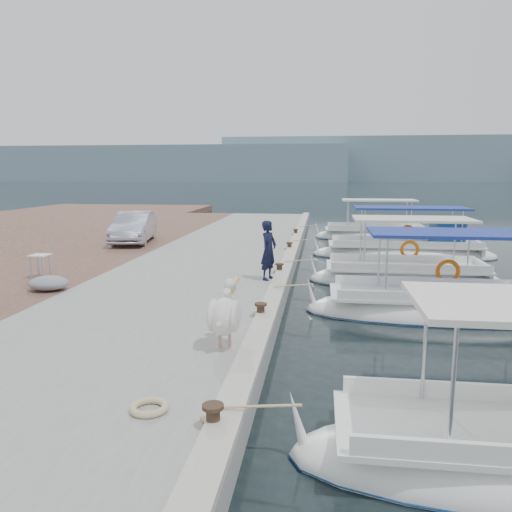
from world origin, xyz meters
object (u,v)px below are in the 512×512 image
Objects in this scene: fishing_caique_b at (444,311)px; fishing_caique_d at (406,253)px; fishing_caique_e at (374,237)px; parked_car at (134,227)px; fishing_caique_c at (405,280)px; pelican at (225,314)px; fisherman at (269,250)px.

fishing_caique_d is at bearing 86.77° from fishing_caique_b.
fishing_caique_e is at bearing 90.85° from fishing_caique_b.
fishing_caique_b is at bearing -46.91° from parked_car.
fishing_caique_c is 1.50× the size of parked_car.
fishing_caique_d and fishing_caique_e have the same top height.
fishing_caique_c is at bearing -90.75° from fishing_caique_e.
fishing_caique_e is (-0.76, 6.16, -0.06)m from fishing_caique_d.
pelican is at bearing -138.36° from fishing_caique_b.
fishing_caique_c is 9.57m from pelican.
fishing_caique_b is 9.39m from fishing_caique_d.
fisherman reaches higher than fishing_caique_d.
fishing_caique_d is 1.87× the size of parked_car.
fishing_caique_e reaches higher than parked_car.
fisherman reaches higher than fishing_caique_b.
pelican is at bearing -111.76° from fishing_caique_d.
fishing_caique_b is 3.93m from fishing_caique_c.
parked_car is at bearing 156.53° from fishing_caique_c.
fishing_caique_e is (-0.23, 15.54, 0.00)m from fishing_caique_b.
fishing_caique_c and fishing_caique_d have the same top height.
fishing_caique_c is at bearing 95.60° from fishing_caique_b.
pelican is 15.01m from parked_car.
fishing_caique_e is (0.15, 11.63, 0.00)m from fishing_caique_c.
fishing_caique_c is 0.80× the size of fishing_caique_d.
fishing_caique_b reaches higher than pelican.
fishing_caique_b is at bearing -89.15° from fishing_caique_e.
fisherman is (-4.81, 1.59, 1.28)m from fishing_caique_b.
fishing_caique_e is 14.74m from fisherman.
fisherman is (0.18, 6.02, 0.27)m from pelican.
pelican is (-5.51, -13.81, 0.95)m from fishing_caique_d.
pelican is 0.36× the size of parked_car.
fishing_caique_e is 4.34× the size of pelican.
fishing_caique_d is (0.91, 5.47, 0.06)m from fishing_caique_c.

